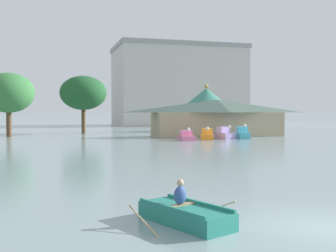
{
  "coord_description": "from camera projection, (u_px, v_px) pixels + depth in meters",
  "views": [
    {
      "loc": [
        -7.95,
        -10.61,
        3.49
      ],
      "look_at": [
        2.31,
        25.54,
        2.13
      ],
      "focal_mm": 44.61,
      "sensor_mm": 36.0,
      "label": 1
    }
  ],
  "objects": [
    {
      "name": "pedal_boat_pink",
      "position": [
        186.0,
        136.0,
        49.33
      ],
      "size": [
        1.72,
        2.36,
        1.55
      ],
      "rotation": [
        0.0,
        0.0,
        -1.62
      ],
      "color": "pink",
      "rests_on": "ground"
    },
    {
      "name": "ground_plane",
      "position": [
        326.0,
        227.0,
        12.49
      ],
      "size": [
        2000.0,
        2000.0,
        0.0
      ],
      "primitive_type": "plane",
      "color": "gray"
    },
    {
      "name": "green_roof_pavilion",
      "position": [
        206.0,
        107.0,
        72.35
      ],
      "size": [
        9.21,
        9.21,
        8.13
      ],
      "color": "brown",
      "rests_on": "ground"
    },
    {
      "name": "background_building_block",
      "position": [
        177.0,
        86.0,
        103.54
      ],
      "size": [
        30.79,
        19.38,
        19.38
      ],
      "color": "beige",
      "rests_on": "ground"
    },
    {
      "name": "shoreline_tree_tall_left",
      "position": [
        9.0,
        93.0,
        56.09
      ],
      "size": [
        6.83,
        6.83,
        8.63
      ],
      "color": "brown",
      "rests_on": "ground"
    },
    {
      "name": "rowboat_with_rower",
      "position": [
        185.0,
        214.0,
        12.86
      ],
      "size": [
        3.4,
        3.48,
        1.48
      ],
      "rotation": [
        0.0,
        0.0,
        5.11
      ],
      "color": "#237A6B",
      "rests_on": "ground"
    },
    {
      "name": "boathouse",
      "position": [
        217.0,
        117.0,
        57.58
      ],
      "size": [
        19.17,
        6.07,
        5.04
      ],
      "color": "tan",
      "rests_on": "ground"
    },
    {
      "name": "shoreline_tree_mid",
      "position": [
        83.0,
        93.0,
        64.48
      ],
      "size": [
        7.18,
        7.18,
        8.93
      ],
      "color": "brown",
      "rests_on": "ground"
    },
    {
      "name": "pedal_boat_lavender",
      "position": [
        224.0,
        134.0,
        52.14
      ],
      "size": [
        2.18,
        2.63,
        1.71
      ],
      "rotation": [
        0.0,
        0.0,
        -1.29
      ],
      "color": "#B299D8",
      "rests_on": "ground"
    },
    {
      "name": "pedal_boat_cyan",
      "position": [
        243.0,
        134.0,
        52.79
      ],
      "size": [
        1.72,
        2.41,
        1.87
      ],
      "rotation": [
        0.0,
        0.0,
        -1.72
      ],
      "color": "#4CB7CC",
      "rests_on": "ground"
    },
    {
      "name": "pedal_boat_orange",
      "position": [
        207.0,
        135.0,
        50.91
      ],
      "size": [
        2.17,
        2.61,
        1.57
      ],
      "rotation": [
        0.0,
        0.0,
        -1.91
      ],
      "color": "orange",
      "rests_on": "ground"
    }
  ]
}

